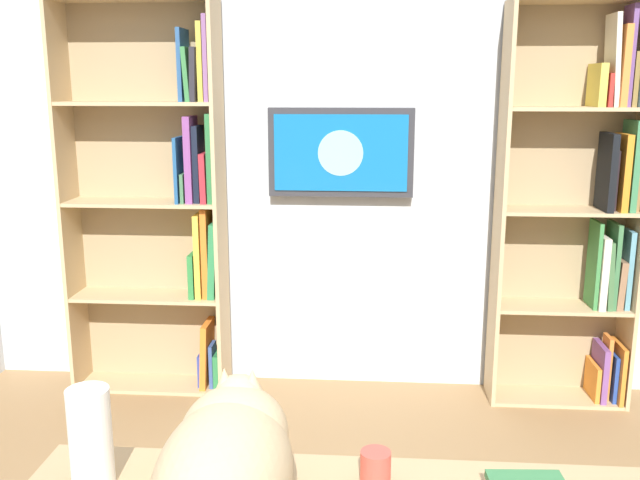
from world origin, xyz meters
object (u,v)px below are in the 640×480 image
object	(u,v)px
bookshelf_right	(164,201)
wall_mounted_tv	(341,153)
coffee_mug	(375,469)
cat	(227,464)
bookshelf_left	(586,207)
paper_towel_roll	(91,438)

from	to	relation	value
bookshelf_right	wall_mounted_tv	size ratio (longest dim) A/B	2.74
coffee_mug	cat	bearing A→B (deg)	30.33
bookshelf_right	bookshelf_left	bearing A→B (deg)	179.85
bookshelf_right	cat	bearing A→B (deg)	109.65
cat	coffee_mug	world-z (taller)	cat
cat	wall_mounted_tv	bearing A→B (deg)	-93.30
bookshelf_right	coffee_mug	size ratio (longest dim) A/B	23.30
bookshelf_left	bookshelf_right	size ratio (longest dim) A/B	0.99
wall_mounted_tv	cat	size ratio (longest dim) A/B	1.17
bookshelf_right	paper_towel_roll	size ratio (longest dim) A/B	8.38
bookshelf_right	coffee_mug	world-z (taller)	bookshelf_right
cat	coffee_mug	size ratio (longest dim) A/B	7.30
bookshelf_left	paper_towel_roll	world-z (taller)	bookshelf_left
bookshelf_right	cat	xyz separation A→B (m)	(-0.86, 2.42, -0.21)
bookshelf_right	wall_mounted_tv	xyz separation A→B (m)	(-1.01, -0.08, 0.27)
bookshelf_left	bookshelf_right	bearing A→B (deg)	-0.15
cat	paper_towel_roll	xyz separation A→B (m)	(0.39, -0.15, -0.03)
coffee_mug	paper_towel_roll	bearing A→B (deg)	3.98
cat	paper_towel_roll	world-z (taller)	cat
wall_mounted_tv	paper_towel_roll	world-z (taller)	wall_mounted_tv
bookshelf_left	wall_mounted_tv	xyz separation A→B (m)	(1.35, -0.08, 0.28)
bookshelf_right	paper_towel_roll	bearing A→B (deg)	101.83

